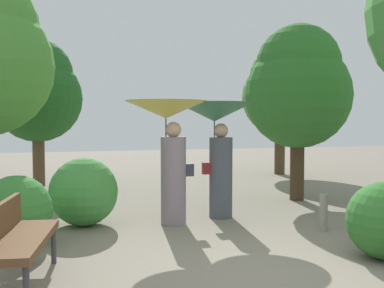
# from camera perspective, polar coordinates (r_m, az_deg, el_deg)

# --- Properties ---
(ground_plane) EXTENTS (40.00, 40.00, 0.00)m
(ground_plane) POSITION_cam_1_polar(r_m,az_deg,el_deg) (5.27, 8.87, -15.52)
(ground_plane) COLOR gray
(person_left) EXTENTS (1.31, 1.31, 1.99)m
(person_left) POSITION_cam_1_polar(r_m,az_deg,el_deg) (7.07, -3.03, 1.42)
(person_left) COLOR gray
(person_left) RESTS_ON ground
(person_right) EXTENTS (1.34, 1.34, 1.98)m
(person_right) POSITION_cam_1_polar(r_m,az_deg,el_deg) (7.59, 3.13, 1.78)
(person_right) COLOR #474C56
(person_right) RESTS_ON ground
(park_bench) EXTENTS (0.70, 1.56, 0.83)m
(park_bench) POSITION_cam_1_polar(r_m,az_deg,el_deg) (4.92, -21.69, -10.84)
(park_bench) COLOR #38383D
(park_bench) RESTS_ON ground
(tree_near_left) EXTENTS (2.23, 2.23, 3.73)m
(tree_near_left) POSITION_cam_1_polar(r_m,az_deg,el_deg) (11.98, -19.20, 6.49)
(tree_near_left) COLOR brown
(tree_near_left) RESTS_ON ground
(tree_near_right) EXTENTS (2.37, 2.37, 3.98)m
(tree_near_right) POSITION_cam_1_polar(r_m,az_deg,el_deg) (14.08, 11.26, 6.73)
(tree_near_right) COLOR #4C3823
(tree_near_right) RESTS_ON ground
(tree_far_back) EXTENTS (2.20, 2.20, 3.66)m
(tree_far_back) POSITION_cam_1_polar(r_m,az_deg,el_deg) (9.56, 13.45, 7.21)
(tree_far_back) COLOR #42301E
(tree_far_back) RESTS_ON ground
(bush_path_left) EXTENTS (1.08, 1.08, 1.08)m
(bush_path_left) POSITION_cam_1_polar(r_m,az_deg,el_deg) (7.30, -13.71, -5.98)
(bush_path_left) COLOR #428C3D
(bush_path_left) RESTS_ON ground
(bush_path_right) EXTENTS (0.94, 0.94, 0.94)m
(bush_path_right) POSITION_cam_1_polar(r_m,az_deg,el_deg) (6.43, -21.61, -7.94)
(bush_path_right) COLOR #387F33
(bush_path_right) RESTS_ON ground
(path_marker_post) EXTENTS (0.12, 0.12, 0.56)m
(path_marker_post) POSITION_cam_1_polar(r_m,az_deg,el_deg) (7.11, 16.51, -8.38)
(path_marker_post) COLOR gray
(path_marker_post) RESTS_ON ground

